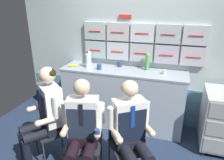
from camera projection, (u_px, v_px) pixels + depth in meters
galley_bulkhead at (138, 62)px, 3.60m from camera, size 4.20×0.14×2.15m
galley_counter at (122, 98)px, 3.61m from camera, size 2.04×0.53×1.00m
service_trolley at (217, 118)px, 3.05m from camera, size 0.40×0.65×0.87m
folding_chair_left at (59, 123)px, 2.82m from camera, size 0.56×0.56×0.86m
crew_member_left at (45, 112)px, 2.67m from camera, size 0.66×0.70×1.32m
folding_chair_right at (86, 133)px, 2.60m from camera, size 0.49×0.49×0.86m
crew_member_right at (82, 129)px, 2.39m from camera, size 0.51×0.66×1.27m
folding_chair_near_trolley at (126, 136)px, 2.55m from camera, size 0.56×0.56×0.86m
crew_member_near_trolley at (131, 131)px, 2.35m from camera, size 0.61×0.67×1.27m
water_bottle_short at (88, 60)px, 3.52m from camera, size 0.08×0.08×0.27m
water_bottle_clear at (147, 62)px, 3.39m from camera, size 0.07×0.07×0.29m
water_bottle_tall at (89, 58)px, 3.64m from camera, size 0.06×0.06×0.27m
coffee_cup_white at (120, 64)px, 3.58m from camera, size 0.07×0.07×0.08m
coffee_cup_spare at (99, 67)px, 3.44m from camera, size 0.07×0.07×0.09m
espresso_cup_small at (164, 72)px, 3.22m from camera, size 0.06×0.06×0.07m
snack_banana at (73, 66)px, 3.59m from camera, size 0.17×0.10×0.04m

